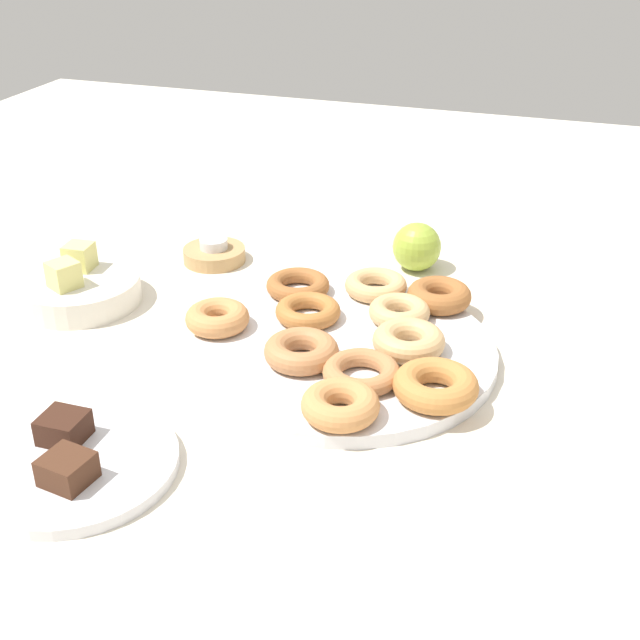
% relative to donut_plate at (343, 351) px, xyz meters
% --- Properties ---
extents(ground_plane, '(2.40, 2.40, 0.00)m').
position_rel_donut_plate_xyz_m(ground_plane, '(0.00, 0.00, -0.01)').
color(ground_plane, beige).
extents(donut_plate, '(0.37, 0.37, 0.02)m').
position_rel_donut_plate_xyz_m(donut_plate, '(0.00, 0.00, 0.00)').
color(donut_plate, silver).
rests_on(donut_plate, ground_plane).
extents(donut_0, '(0.11, 0.11, 0.02)m').
position_rel_donut_plate_xyz_m(donut_0, '(0.05, 0.06, 0.02)').
color(donut_0, '#AD6B33').
rests_on(donut_0, donut_plate).
extents(donut_1, '(0.12, 0.12, 0.03)m').
position_rel_donut_plate_xyz_m(donut_1, '(-0.08, -0.13, 0.02)').
color(donut_1, '#BC7A3D').
rests_on(donut_1, donut_plate).
extents(donut_2, '(0.11, 0.11, 0.03)m').
position_rel_donut_plate_xyz_m(donut_2, '(-0.14, -0.04, 0.02)').
color(donut_2, '#C6844C').
rests_on(donut_2, donut_plate).
extents(donut_3, '(0.11, 0.11, 0.02)m').
position_rel_donut_plate_xyz_m(donut_3, '(0.08, -0.05, 0.02)').
color(donut_3, tan).
rests_on(donut_3, donut_plate).
extents(donut_4, '(0.12, 0.12, 0.03)m').
position_rel_donut_plate_xyz_m(donut_4, '(-0.05, 0.04, 0.02)').
color(donut_4, '#B27547').
rests_on(donut_4, donut_plate).
extents(donut_5, '(0.09, 0.09, 0.03)m').
position_rel_donut_plate_xyz_m(donut_5, '(-0.01, 0.16, 0.02)').
color(donut_5, '#C6844C').
rests_on(donut_5, donut_plate).
extents(donut_6, '(0.11, 0.11, 0.03)m').
position_rel_donut_plate_xyz_m(donut_6, '(0.14, -0.09, 0.02)').
color(donut_6, '#995B2D').
rests_on(donut_6, donut_plate).
extents(donut_7, '(0.12, 0.12, 0.03)m').
position_rel_donut_plate_xyz_m(donut_7, '(0.01, -0.08, 0.02)').
color(donut_7, tan).
rests_on(donut_7, donut_plate).
extents(donut_8, '(0.12, 0.12, 0.02)m').
position_rel_donut_plate_xyz_m(donut_8, '(-0.07, -0.04, 0.02)').
color(donut_8, '#B27547').
rests_on(donut_8, donut_plate).
extents(donut_9, '(0.10, 0.10, 0.02)m').
position_rel_donut_plate_xyz_m(donut_9, '(0.12, 0.10, 0.02)').
color(donut_9, '#995B2D').
rests_on(donut_9, donut_plate).
extents(donut_10, '(0.11, 0.11, 0.02)m').
position_rel_donut_plate_xyz_m(donut_10, '(0.15, 0.00, 0.02)').
color(donut_10, tan).
rests_on(donut_10, donut_plate).
extents(cake_plate, '(0.21, 0.21, 0.01)m').
position_rel_donut_plate_xyz_m(cake_plate, '(-0.29, 0.19, -0.00)').
color(cake_plate, silver).
rests_on(cake_plate, ground_plane).
extents(brownie_near, '(0.05, 0.05, 0.03)m').
position_rel_donut_plate_xyz_m(brownie_near, '(-0.32, 0.18, 0.02)').
color(brownie_near, '#472819').
rests_on(brownie_near, cake_plate).
extents(brownie_far, '(0.04, 0.04, 0.03)m').
position_rel_donut_plate_xyz_m(brownie_far, '(-0.27, 0.22, 0.02)').
color(brownie_far, '#381E14').
rests_on(brownie_far, cake_plate).
extents(candle_holder, '(0.09, 0.09, 0.02)m').
position_rel_donut_plate_xyz_m(candle_holder, '(0.21, 0.27, 0.00)').
color(candle_holder, tan).
rests_on(candle_holder, ground_plane).
extents(tealight, '(0.04, 0.04, 0.02)m').
position_rel_donut_plate_xyz_m(tealight, '(0.21, 0.27, 0.02)').
color(tealight, silver).
rests_on(tealight, candle_holder).
extents(fruit_bowl, '(0.17, 0.17, 0.04)m').
position_rel_donut_plate_xyz_m(fruit_bowl, '(0.03, 0.39, 0.01)').
color(fruit_bowl, silver).
rests_on(fruit_bowl, ground_plane).
extents(melon_chunk_left, '(0.05, 0.05, 0.04)m').
position_rel_donut_plate_xyz_m(melon_chunk_left, '(-0.00, 0.39, 0.05)').
color(melon_chunk_left, '#DBD67A').
rests_on(melon_chunk_left, fruit_bowl).
extents(melon_chunk_right, '(0.04, 0.04, 0.04)m').
position_rel_donut_plate_xyz_m(melon_chunk_right, '(0.06, 0.40, 0.05)').
color(melon_chunk_right, '#DBD67A').
rests_on(melon_chunk_right, fruit_bowl).
extents(apple, '(0.07, 0.07, 0.07)m').
position_rel_donut_plate_xyz_m(apple, '(0.28, -0.03, 0.03)').
color(apple, '#93AD38').
rests_on(apple, ground_plane).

